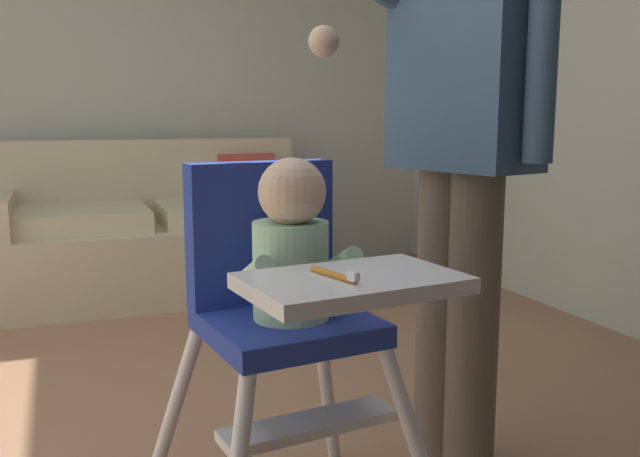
{
  "coord_description": "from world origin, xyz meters",
  "views": [
    {
      "loc": [
        -0.18,
        -1.94,
        0.99
      ],
      "look_at": [
        0.36,
        -0.52,
        0.74
      ],
      "focal_mm": 38.47,
      "sensor_mm": 36.0,
      "label": 1
    }
  ],
  "objects_px": {
    "adult_standing": "(461,135)",
    "toy_ball": "(454,367)",
    "high_chair": "(287,283)",
    "couch": "(153,234)"
  },
  "relations": [
    {
      "from": "adult_standing",
      "to": "high_chair",
      "type": "bearing_deg",
      "value": -0.24
    },
    {
      "from": "high_chair",
      "to": "couch",
      "type": "bearing_deg",
      "value": 172.97
    },
    {
      "from": "high_chair",
      "to": "adult_standing",
      "type": "relative_size",
      "value": 0.55
    },
    {
      "from": "couch",
      "to": "adult_standing",
      "type": "bearing_deg",
      "value": 12.67
    },
    {
      "from": "couch",
      "to": "toy_ball",
      "type": "relative_size",
      "value": 12.6
    },
    {
      "from": "adult_standing",
      "to": "toy_ball",
      "type": "bearing_deg",
      "value": -137.62
    },
    {
      "from": "couch",
      "to": "toy_ball",
      "type": "distance_m",
      "value": 2.03
    },
    {
      "from": "high_chair",
      "to": "toy_ball",
      "type": "distance_m",
      "value": 1.21
    },
    {
      "from": "couch",
      "to": "adult_standing",
      "type": "height_order",
      "value": "adult_standing"
    },
    {
      "from": "adult_standing",
      "to": "toy_ball",
      "type": "distance_m",
      "value": 1.06
    }
  ]
}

